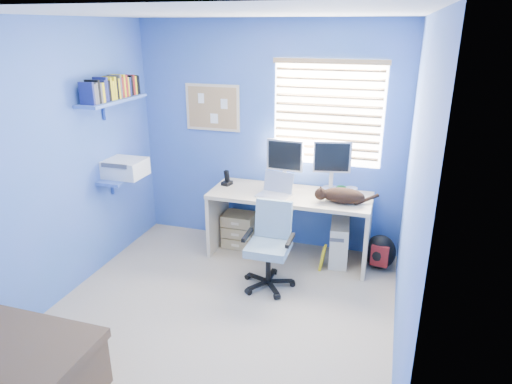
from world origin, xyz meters
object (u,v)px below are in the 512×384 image
(desk, at_px, (289,225))
(laptop, at_px, (274,186))
(tower_pc, at_px, (339,242))
(office_chair, at_px, (269,256))
(cat, at_px, (343,196))

(desk, height_order, laptop, laptop)
(desk, xyz_separation_m, tower_pc, (0.54, 0.04, -0.14))
(laptop, height_order, tower_pc, laptop)
(tower_pc, xyz_separation_m, office_chair, (-0.59, -0.67, 0.09))
(laptop, relative_size, cat, 0.77)
(desk, xyz_separation_m, cat, (0.57, -0.10, 0.45))
(tower_pc, bearing_deg, cat, -86.82)
(cat, bearing_deg, tower_pc, 85.18)
(cat, height_order, office_chair, cat)
(laptop, xyz_separation_m, tower_pc, (0.69, 0.17, -0.62))
(tower_pc, bearing_deg, desk, 178.74)
(desk, xyz_separation_m, laptop, (-0.15, -0.13, 0.48))
(office_chair, bearing_deg, laptop, 101.23)
(tower_pc, bearing_deg, office_chair, -136.97)
(tower_pc, distance_m, office_chair, 0.90)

